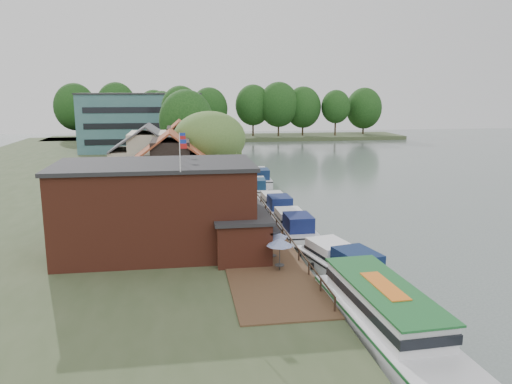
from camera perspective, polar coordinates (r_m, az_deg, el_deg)
name	(u,v)px	position (r m, az deg, el deg)	size (l,w,h in m)	color
ground	(344,250)	(44.72, 10.04, -6.59)	(260.00, 260.00, 0.00)	#4E5A57
land_bank	(71,183)	(78.02, -20.40, 1.01)	(50.00, 140.00, 1.00)	#384728
quay_deck	(240,215)	(52.12, -1.84, -2.60)	(6.00, 50.00, 0.10)	#47301E
quay_rail	(265,208)	(52.87, 1.00, -1.89)	(0.20, 49.00, 1.00)	black
pub	(182,207)	(40.24, -8.51, -1.70)	(20.00, 11.00, 7.30)	maroon
hotel_block	(142,122)	(110.68, -12.94, 7.81)	(25.40, 12.40, 12.30)	#38666B
cottage_a	(171,171)	(54.86, -9.66, 2.43)	(8.60, 7.60, 8.50)	black
cottage_b	(148,159)	(64.88, -12.19, 3.72)	(9.60, 8.60, 8.50)	beige
cottage_c	(180,150)	(73.68, -8.67, 4.76)	(7.60, 7.60, 8.50)	black
willow	(210,155)	(59.77, -5.30, 4.22)	(8.60, 8.60, 10.43)	#476B2D
umbrella_0	(280,254)	(35.96, 2.72, -7.11)	(1.94, 1.94, 2.38)	#1B3995
umbrella_1	(272,245)	(37.94, 1.86, -6.09)	(2.37, 2.37, 2.38)	navy
umbrella_2	(258,221)	(44.69, 0.20, -3.36)	(2.10, 2.10, 2.38)	#1A4892
umbrella_3	(245,214)	(47.20, -1.29, -2.55)	(2.11, 2.11, 2.38)	navy
umbrella_4	(248,209)	(49.26, -0.96, -1.95)	(2.01, 2.01, 2.38)	#1B1B96
cruiser_0	(341,260)	(38.13, 9.74, -7.67)	(3.52, 10.88, 2.68)	white
cruiser_1	(293,223)	(48.18, 4.29, -3.53)	(3.38, 10.45, 2.56)	white
cruiser_2	(276,203)	(56.44, 2.29, -1.30)	(3.30, 10.20, 2.49)	white
cruiser_3	(257,185)	(67.90, 0.10, 0.81)	(3.05, 9.44, 2.27)	white
cruiser_4	(259,175)	(74.78, 0.36, 1.91)	(3.38, 10.46, 2.56)	white
tour_boat	(389,316)	(29.29, 14.92, -13.53)	(4.01, 14.25, 3.11)	silver
swan	(330,294)	(34.87, 8.42, -11.47)	(0.44, 0.44, 0.44)	white
bank_tree_0	(186,129)	(84.11, -7.95, 7.14)	(8.92, 8.92, 12.98)	#143811
bank_tree_1	(181,124)	(91.92, -8.55, 7.70)	(6.90, 6.90, 13.65)	#143811
bank_tree_2	(182,129)	(96.48, -8.40, 7.19)	(6.68, 6.68, 11.35)	#143811
bank_tree_3	(196,123)	(117.32, -6.85, 7.79)	(6.66, 6.66, 10.56)	#143811
bank_tree_4	(163,117)	(126.44, -10.63, 8.42)	(6.69, 6.69, 12.69)	#143811
bank_tree_5	(188,117)	(133.18, -7.81, 8.54)	(7.90, 7.90, 12.14)	#143811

